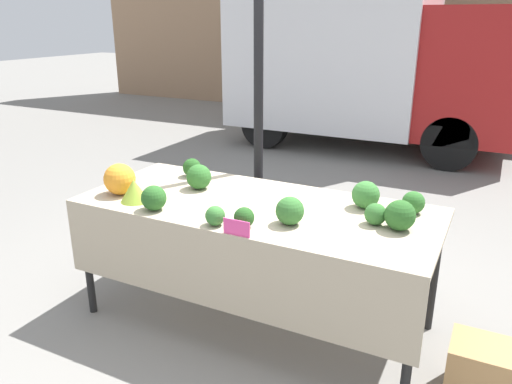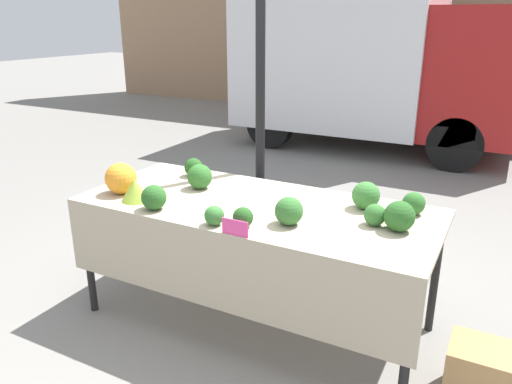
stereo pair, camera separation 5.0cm
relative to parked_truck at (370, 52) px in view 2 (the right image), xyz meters
name	(u,v)px [view 2 (the right image)]	position (x,y,z in m)	size (l,w,h in m)	color
ground_plane	(256,319)	(0.75, -5.11, -1.43)	(40.00, 40.00, 0.00)	gray
tent_pole	(260,131)	(0.43, -4.43, -0.31)	(0.07, 0.07, 2.25)	black
parked_truck	(370,52)	(0.00, 0.00, 0.00)	(4.09, 2.05, 2.74)	silver
market_table	(251,221)	(0.75, -5.18, -0.69)	(2.22, 0.96, 0.83)	tan
orange_cauliflower	(121,178)	(-0.12, -5.34, -0.50)	(0.20, 0.20, 0.20)	orange
romanesco_head	(135,190)	(0.05, -5.41, -0.53)	(0.18, 0.18, 0.14)	#93B238
broccoli_head_0	(200,177)	(0.28, -5.02, -0.52)	(0.17, 0.17, 0.17)	#2D6628
broccoli_head_1	(399,216)	(1.62, -5.11, -0.52)	(0.17, 0.17, 0.17)	#285B23
broccoli_head_2	(366,195)	(1.37, -4.87, -0.52)	(0.17, 0.17, 0.17)	#387533
broccoli_head_3	(289,211)	(1.06, -5.31, -0.52)	(0.16, 0.16, 0.16)	#336B2D
broccoli_head_4	(414,203)	(1.65, -4.83, -0.53)	(0.13, 0.13, 0.13)	#2D6628
broccoli_head_5	(154,197)	(0.25, -5.47, -0.52)	(0.15, 0.15, 0.15)	#285B23
broccoli_head_6	(375,215)	(1.49, -5.10, -0.54)	(0.12, 0.12, 0.12)	#336B2D
broccoli_head_7	(193,167)	(0.08, -4.81, -0.53)	(0.13, 0.13, 0.13)	#23511E
broccoli_head_8	(214,215)	(0.70, -5.51, -0.54)	(0.11, 0.11, 0.11)	#387533
broccoli_head_9	(243,217)	(0.85, -5.46, -0.54)	(0.11, 0.11, 0.11)	#23511E
price_sign	(235,228)	(0.87, -5.58, -0.56)	(0.16, 0.01, 0.09)	#EF4793
produce_crate	(495,379)	(2.21, -5.23, -1.27)	(0.48, 0.29, 0.33)	tan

